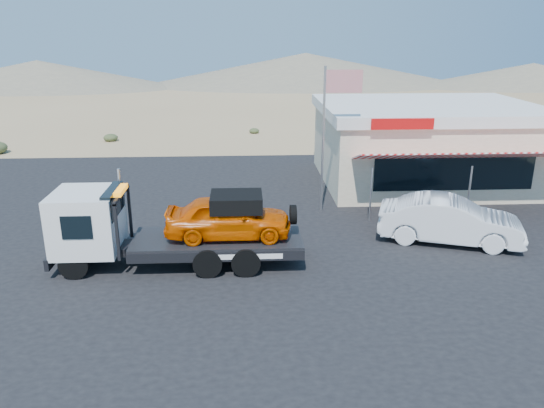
# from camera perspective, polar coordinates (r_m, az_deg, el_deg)

# --- Properties ---
(ground) EXTENTS (120.00, 120.00, 0.00)m
(ground) POSITION_cam_1_polar(r_m,az_deg,el_deg) (18.26, -7.53, -5.72)
(ground) COLOR #9A7D57
(ground) RESTS_ON ground
(asphalt_lot) EXTENTS (32.00, 24.00, 0.02)m
(asphalt_lot) POSITION_cam_1_polar(r_m,az_deg,el_deg) (20.97, -1.47, -2.27)
(asphalt_lot) COLOR black
(asphalt_lot) RESTS_ON ground
(tow_truck) EXTENTS (7.87, 2.33, 2.63)m
(tow_truck) POSITION_cam_1_polar(r_m,az_deg,el_deg) (17.37, -10.75, -2.13)
(tow_truck) COLOR black
(tow_truck) RESTS_ON asphalt_lot
(white_sedan) EXTENTS (5.30, 3.23, 1.65)m
(white_sedan) POSITION_cam_1_polar(r_m,az_deg,el_deg) (20.09, 18.59, -1.68)
(white_sedan) COLOR silver
(white_sedan) RESTS_ON asphalt_lot
(jerky_store) EXTENTS (10.40, 9.97, 3.90)m
(jerky_store) POSITION_cam_1_polar(r_m,az_deg,el_deg) (27.66, 16.14, 6.38)
(jerky_store) COLOR beige
(jerky_store) RESTS_ON asphalt_lot
(flagpole) EXTENTS (1.55, 0.10, 6.00)m
(flagpole) POSITION_cam_1_polar(r_m,az_deg,el_deg) (21.70, 6.19, 8.62)
(flagpole) COLOR #99999E
(flagpole) RESTS_ON asphalt_lot
(distant_hills) EXTENTS (126.00, 48.00, 4.20)m
(distant_hills) POSITION_cam_1_polar(r_m,az_deg,el_deg) (72.85, -12.23, 13.66)
(distant_hills) COLOR #726B59
(distant_hills) RESTS_ON ground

